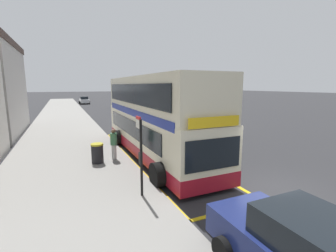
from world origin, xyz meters
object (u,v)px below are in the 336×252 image
object	(u,v)px
double_decker_bus	(154,119)
litter_bin	(97,153)
bus_stop_sign	(140,150)
parked_car_navy_kerbside	(122,103)
parked_car_teal_far	(140,108)
parked_car_silver_across	(84,100)
pedestrian_waiting_near_sign	(114,143)

from	to	relation	value
double_decker_bus	litter_bin	xyz separation A→B (m)	(-3.19, -0.51, -1.44)
double_decker_bus	litter_bin	size ratio (longest dim) A/B	11.82
bus_stop_sign	double_decker_bus	bearing A→B (deg)	64.18
double_decker_bus	parked_car_navy_kerbside	distance (m)	30.27
parked_car_navy_kerbside	parked_car_teal_far	size ratio (longest dim) A/B	1.00
parked_car_silver_across	parked_car_teal_far	size ratio (longest dim) A/B	1.00
bus_stop_sign	pedestrian_waiting_near_sign	size ratio (longest dim) A/B	1.73
bus_stop_sign	litter_bin	world-z (taller)	bus_stop_sign
parked_car_silver_across	litter_bin	world-z (taller)	parked_car_silver_across
parked_car_navy_kerbside	parked_car_teal_far	distance (m)	10.17
parked_car_teal_far	parked_car_silver_across	bearing A→B (deg)	106.07
pedestrian_waiting_near_sign	litter_bin	bearing A→B (deg)	-164.43
double_decker_bus	parked_car_silver_across	bearing A→B (deg)	90.22
parked_car_teal_far	litter_bin	distance (m)	21.87
double_decker_bus	parked_car_navy_kerbside	world-z (taller)	double_decker_bus
parked_car_silver_across	parked_car_teal_far	world-z (taller)	same
parked_car_silver_across	pedestrian_waiting_near_sign	size ratio (longest dim) A/B	2.65
bus_stop_sign	parked_car_teal_far	world-z (taller)	bus_stop_sign
parked_car_navy_kerbside	pedestrian_waiting_near_sign	xyz separation A→B (m)	(-7.45, -30.07, 0.20)
parked_car_navy_kerbside	double_decker_bus	bearing A→B (deg)	-99.86
pedestrian_waiting_near_sign	parked_car_navy_kerbside	bearing A→B (deg)	76.08
parked_car_teal_far	pedestrian_waiting_near_sign	size ratio (longest dim) A/B	2.65
double_decker_bus	bus_stop_sign	distance (m)	5.25
parked_car_teal_far	pedestrian_waiting_near_sign	distance (m)	21.32
double_decker_bus	parked_car_silver_across	world-z (taller)	double_decker_bus
bus_stop_sign	litter_bin	size ratio (longest dim) A/B	2.82
double_decker_bus	pedestrian_waiting_near_sign	size ratio (longest dim) A/B	7.26
parked_car_navy_kerbside	litter_bin	distance (m)	31.43
parked_car_navy_kerbside	parked_car_silver_across	world-z (taller)	same
double_decker_bus	parked_car_teal_far	xyz separation A→B (m)	(5.32, 19.63, -1.27)
parked_car_navy_kerbside	litter_bin	bearing A→B (deg)	-105.45
parked_car_navy_kerbside	parked_car_teal_far	world-z (taller)	same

